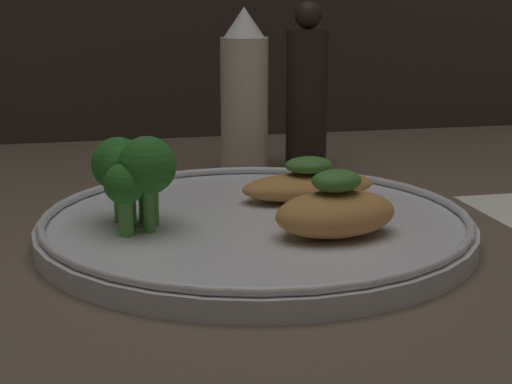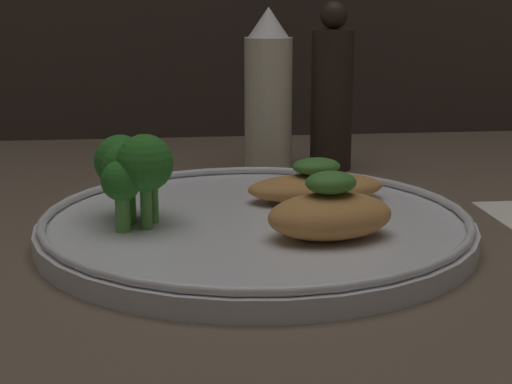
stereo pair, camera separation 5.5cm
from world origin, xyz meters
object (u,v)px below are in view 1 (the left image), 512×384
object	(u,v)px
pepper_grinder	(307,93)
broccoli_bunch	(135,170)
plate	(256,225)
sauce_bottle	(244,94)

from	to	relation	value
pepper_grinder	broccoli_bunch	bearing A→B (deg)	-129.61
plate	pepper_grinder	distance (cm)	25.16
broccoli_bunch	plate	bearing A→B (deg)	0.08
sauce_bottle	pepper_grinder	distance (cm)	6.28
pepper_grinder	sauce_bottle	bearing A→B (deg)	180.00
plate	sauce_bottle	distance (cm)	23.42
plate	pepper_grinder	size ratio (longest dim) A/B	1.89
sauce_bottle	pepper_grinder	world-z (taller)	pepper_grinder
plate	broccoli_bunch	size ratio (longest dim) A/B	4.55
plate	broccoli_bunch	distance (cm)	9.47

